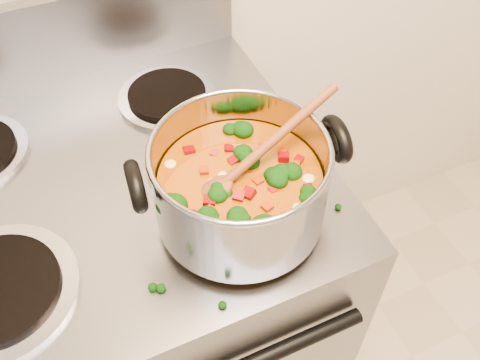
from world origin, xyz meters
The scene contains 4 objects.
electric_range centered at (0.03, 1.16, 0.47)m, with size 0.72×0.65×1.08m.
stockpot centered at (0.20, 1.00, 1.00)m, with size 0.31×0.25×0.15m.
wooden_spoon centered at (0.21, 1.00, 1.04)m, with size 0.25×0.08×0.10m.
cooktop_crumbs centered at (0.29, 1.06, 0.92)m, with size 0.33×0.17×0.01m.
Camera 1 is at (0.00, 0.56, 1.57)m, focal length 40.00 mm.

